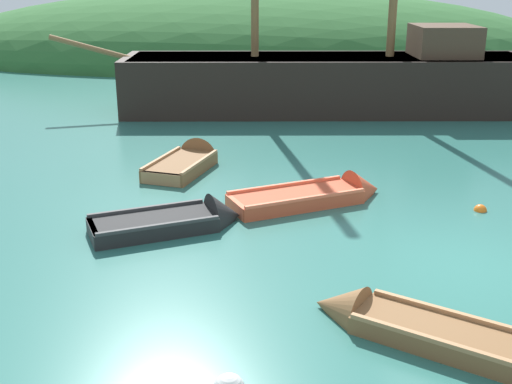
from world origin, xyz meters
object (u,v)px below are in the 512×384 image
sailing_ship (331,90)px  buoy_orange (480,211)px  rowboat_outer_right (180,223)px  rowboat_portside (320,197)px  rowboat_center (189,163)px  rowboat_near_dock (421,333)px

sailing_ship → buoy_orange: size_ratio=62.97×
rowboat_outer_right → buoy_orange: rowboat_outer_right is taller
rowboat_portside → rowboat_outer_right: size_ratio=1.15×
sailing_ship → buoy_orange: bearing=101.0°
sailing_ship → rowboat_center: 8.64m
sailing_ship → rowboat_near_dock: bearing=88.1°
rowboat_center → sailing_ship: bearing=-14.0°
buoy_orange → rowboat_outer_right: bearing=-168.4°
rowboat_portside → rowboat_outer_right: 3.42m
sailing_ship → rowboat_portside: bearing=82.1°
rowboat_portside → rowboat_near_dock: bearing=-105.0°
rowboat_portside → rowboat_center: size_ratio=1.21×
rowboat_center → rowboat_portside: bearing=-111.1°
sailing_ship → rowboat_near_dock: (0.37, -15.74, -0.72)m
rowboat_portside → rowboat_near_dock: size_ratio=0.99×
buoy_orange → sailing_ship: bearing=104.3°
sailing_ship → buoy_orange: sailing_ship is taller
sailing_ship → rowboat_portside: size_ratio=4.71×
rowboat_near_dock → rowboat_center: size_ratio=1.22×
rowboat_near_dock → buoy_orange: rowboat_near_dock is taller
sailing_ship → rowboat_outer_right: (-3.76, -11.78, -0.71)m
rowboat_near_dock → sailing_ship: bearing=-58.6°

